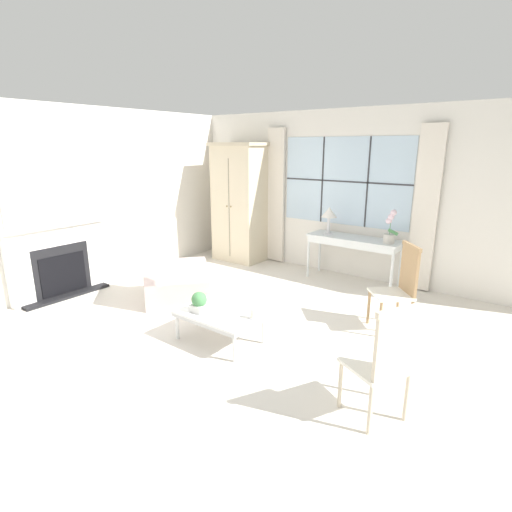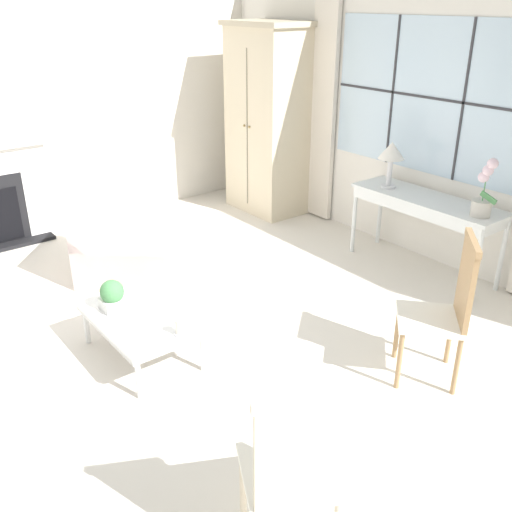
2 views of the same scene
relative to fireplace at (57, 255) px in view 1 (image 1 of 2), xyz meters
name	(u,v)px [view 1 (image 1 of 2)]	position (x,y,z in m)	size (l,w,h in m)	color
ground_plane	(231,334)	(2.91, 0.55, -0.64)	(14.00, 14.00, 0.00)	silver
wall_back_windowed	(344,195)	(2.91, 3.57, 0.76)	(7.20, 0.14, 2.80)	silver
wall_left	(115,195)	(-0.12, 1.15, 0.76)	(0.06, 7.20, 2.80)	silver
fireplace	(57,255)	(0.00, 0.00, 0.00)	(0.34, 1.51, 1.90)	black
armoire	(240,203)	(0.91, 3.19, 0.50)	(1.03, 0.69, 2.26)	beige
console_table	(354,242)	(3.27, 3.24, 0.04)	(1.53, 0.49, 0.76)	silver
table_lamp	(329,214)	(2.83, 3.19, 0.47)	(0.26, 0.26, 0.46)	silver
potted_orchid	(390,230)	(3.86, 3.19, 0.32)	(0.22, 0.17, 0.52)	#BCB7AD
armchair_upholstered	(175,283)	(1.54, 0.90, -0.38)	(1.22, 1.22, 0.79)	beige
side_chair_wooden	(400,283)	(4.47, 1.89, -0.04)	(0.62, 0.62, 1.08)	white
accent_chair_wooden	(385,358)	(4.93, 0.08, -0.06)	(0.59, 0.59, 1.05)	white
coffee_table	(219,316)	(2.93, 0.33, -0.32)	(0.98, 0.62, 0.36)	silver
potted_plant_small	(199,302)	(2.73, 0.22, -0.16)	(0.18, 0.18, 0.24)	white
pillar_candle	(253,314)	(3.35, 0.43, -0.22)	(0.10, 0.10, 0.13)	silver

